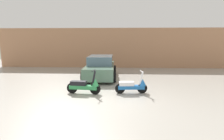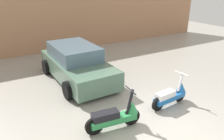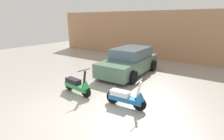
% 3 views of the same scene
% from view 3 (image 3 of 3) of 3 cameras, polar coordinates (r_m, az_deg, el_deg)
% --- Properties ---
extents(ground_plane, '(28.00, 28.00, 0.00)m').
position_cam_3_polar(ground_plane, '(5.65, -9.93, -12.83)').
color(ground_plane, '#9E998E').
extents(wall_back, '(19.60, 0.12, 3.28)m').
position_cam_3_polar(wall_back, '(12.35, 18.40, 10.46)').
color(wall_back, tan).
rests_on(wall_back, ground_plane).
extents(scooter_front_left, '(1.48, 0.53, 1.03)m').
position_cam_3_polar(scooter_front_left, '(6.66, -11.06, -4.77)').
color(scooter_front_left, black).
rests_on(scooter_front_left, ground_plane).
extents(scooter_front_right, '(1.39, 0.50, 0.97)m').
position_cam_3_polar(scooter_front_right, '(5.62, 5.03, -8.86)').
color(scooter_front_right, black).
rests_on(scooter_front_right, ground_plane).
extents(car_rear_left, '(1.97, 3.94, 1.32)m').
position_cam_3_polar(car_rear_left, '(9.00, 5.77, 2.77)').
color(car_rear_left, '#51705B').
rests_on(car_rear_left, ground_plane).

